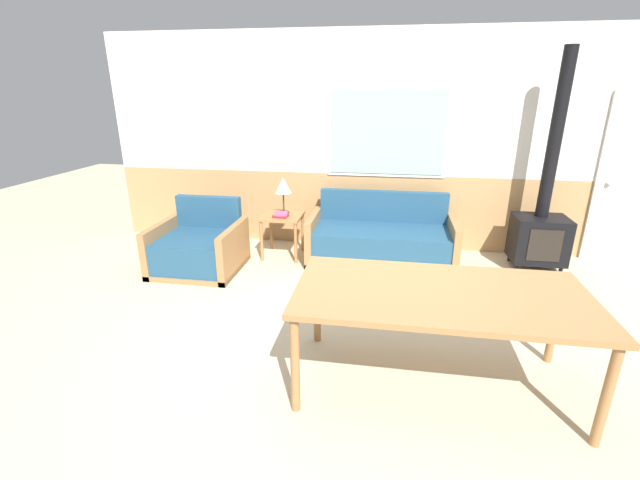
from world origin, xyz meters
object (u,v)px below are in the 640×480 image
table_lamp (283,187)px  dining_table (440,300)px  armchair (199,249)px  couch (381,242)px  side_table (282,223)px  wood_stove (542,219)px

table_lamp → dining_table: (1.67, -2.35, -0.20)m
armchair → table_lamp: size_ratio=2.12×
couch → side_table: bearing=-179.5°
armchair → table_lamp: bearing=23.8°
couch → side_table: 1.24m
side_table → table_lamp: size_ratio=1.19×
table_lamp → armchair: bearing=-142.8°
armchair → table_lamp: (0.87, 0.66, 0.63)m
dining_table → table_lamp: bearing=125.4°
side_table → armchair: bearing=-146.6°
couch → table_lamp: (-1.23, 0.08, 0.62)m
side_table → wood_stove: wood_stove is taller
side_table → table_lamp: table_lamp is taller
armchair → couch: bearing=2.1°
dining_table → side_table: bearing=126.4°
side_table → table_lamp: bearing=89.0°
side_table → wood_stove: size_ratio=0.22×
couch → dining_table: size_ratio=0.90×
table_lamp → wood_stove: wood_stove is taller
couch → table_lamp: size_ratio=3.87×
table_lamp → wood_stove: size_ratio=0.19×
dining_table → wood_stove: size_ratio=0.80×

